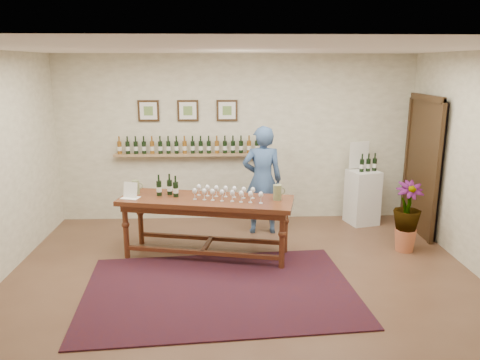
{
  "coord_description": "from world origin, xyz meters",
  "views": [
    {
      "loc": [
        -0.24,
        -5.36,
        2.63
      ],
      "look_at": [
        0.0,
        0.8,
        1.1
      ],
      "focal_mm": 35.0,
      "sensor_mm": 36.0,
      "label": 1
    }
  ],
  "objects_px": {
    "potted_plant": "(407,217)",
    "person": "(262,180)",
    "tasting_table": "(206,207)",
    "display_pedestal": "(362,197)"
  },
  "relations": [
    {
      "from": "display_pedestal",
      "to": "person",
      "type": "xyz_separation_m",
      "value": [
        -1.73,
        -0.38,
        0.41
      ]
    },
    {
      "from": "display_pedestal",
      "to": "potted_plant",
      "type": "distance_m",
      "value": 1.27
    },
    {
      "from": "display_pedestal",
      "to": "potted_plant",
      "type": "bearing_deg",
      "value": -77.61
    },
    {
      "from": "tasting_table",
      "to": "display_pedestal",
      "type": "bearing_deg",
      "value": 38.7
    },
    {
      "from": "person",
      "to": "tasting_table",
      "type": "bearing_deg",
      "value": 46.57
    },
    {
      "from": "tasting_table",
      "to": "display_pedestal",
      "type": "distance_m",
      "value": 2.9
    },
    {
      "from": "display_pedestal",
      "to": "potted_plant",
      "type": "xyz_separation_m",
      "value": [
        0.27,
        -1.24,
        0.06
      ]
    },
    {
      "from": "potted_plant",
      "to": "person",
      "type": "distance_m",
      "value": 2.2
    },
    {
      "from": "potted_plant",
      "to": "person",
      "type": "bearing_deg",
      "value": 156.89
    },
    {
      "from": "potted_plant",
      "to": "display_pedestal",
      "type": "bearing_deg",
      "value": 102.39
    }
  ]
}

